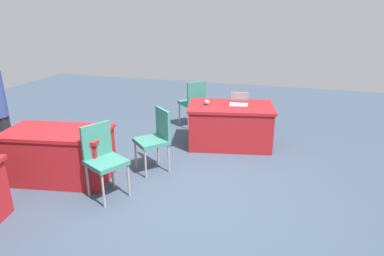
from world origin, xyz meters
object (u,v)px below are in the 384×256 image
object	(u,v)px
chair_near_front	(103,156)
yarn_ball	(207,102)
table_mid_right	(60,155)
chair_tucked_right	(156,136)
chair_aisle	(193,100)
table_foreground	(230,125)
laptop_silver	(239,102)
scissors_red	(250,106)

from	to	relation	value
chair_near_front	yarn_ball	xyz separation A→B (m)	(-0.87, -2.10, 0.24)
table_mid_right	chair_tucked_right	distance (m)	1.40
table_mid_right	chair_near_front	bearing A→B (deg)	165.15
chair_tucked_right	chair_aisle	distance (m)	2.12
table_foreground	table_mid_right	xyz separation A→B (m)	(2.13, 1.97, -0.00)
chair_tucked_right	chair_aisle	xyz separation A→B (m)	(0.02, -2.12, 0.02)
table_mid_right	yarn_ball	distance (m)	2.58
chair_aisle	table_foreground	bearing A→B (deg)	-88.32
laptop_silver	table_foreground	bearing A→B (deg)	31.88
chair_tucked_right	laptop_silver	bearing A→B (deg)	-83.70
laptop_silver	yarn_ball	distance (m)	0.57
table_mid_right	scissors_red	world-z (taller)	scissors_red
chair_aisle	yarn_ball	xyz separation A→B (m)	(-0.51, 0.92, 0.23)
chair_near_front	chair_tucked_right	size ratio (longest dim) A/B	1.01
table_foreground	laptop_silver	world-z (taller)	laptop_silver
scissors_red	chair_tucked_right	bearing A→B (deg)	10.59
chair_aisle	laptop_silver	size ratio (longest dim) A/B	2.83
table_foreground	scissors_red	bearing A→B (deg)	-179.12
chair_near_front	laptop_silver	bearing A→B (deg)	176.57
scissors_red	yarn_ball	bearing A→B (deg)	-27.89
chair_near_front	scissors_red	distance (m)	2.74
table_foreground	chair_near_front	bearing A→B (deg)	59.70
chair_tucked_right	chair_near_front	bearing A→B (deg)	110.44
table_foreground	table_mid_right	world-z (taller)	same
table_mid_right	yarn_ball	size ratio (longest dim) A/B	16.78
chair_tucked_right	scissors_red	distance (m)	1.82
chair_aisle	chair_tucked_right	bearing A→B (deg)	-136.52
yarn_ball	chair_near_front	bearing A→B (deg)	67.59
chair_tucked_right	table_mid_right	bearing A→B (deg)	71.73
chair_near_front	laptop_silver	distance (m)	2.70
table_mid_right	chair_aisle	distance (m)	3.05
chair_tucked_right	yarn_ball	world-z (taller)	chair_tucked_right
table_mid_right	chair_aisle	size ratio (longest dim) A/B	1.61
chair_near_front	yarn_ball	bearing A→B (deg)	-174.30
yarn_ball	scissors_red	world-z (taller)	yarn_ball
chair_near_front	chair_aisle	xyz separation A→B (m)	(-0.35, -3.02, 0.00)
table_foreground	scissors_red	distance (m)	0.51
chair_aisle	scissors_red	size ratio (longest dim) A/B	5.42
chair_near_front	chair_aisle	size ratio (longest dim) A/B	0.99
laptop_silver	yarn_ball	bearing A→B (deg)	13.93
laptop_silver	scissors_red	bearing A→B (deg)	151.74
table_mid_right	laptop_silver	xyz separation A→B (m)	(-2.26, -2.07, 0.41)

